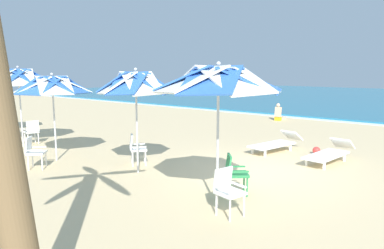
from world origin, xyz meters
name	(u,v)px	position (x,y,z in m)	size (l,w,h in m)	color
ground_plane	(258,173)	(0.00, 0.00, 0.00)	(80.00, 80.00, 0.00)	beige
surf_foam	(366,124)	(0.00, 10.97, 0.01)	(80.00, 0.70, 0.01)	white
beach_umbrella_0	(218,81)	(0.52, -2.58, 2.44)	(2.42, 2.42, 2.79)	silver
plastic_chair_0	(234,172)	(0.37, -1.73, 0.50)	(0.63, 0.63, 0.87)	#2D8C4C
plastic_chair_1	(228,189)	(0.87, -2.75, 0.50)	(0.55, 0.53, 0.87)	white
beach_umbrella_1	(136,84)	(-2.44, -1.94, 2.29)	(1.99, 1.99, 2.69)	silver
plastic_chair_2	(136,147)	(-3.04, -1.45, 0.50)	(0.63, 0.63, 0.87)	white
beach_umbrella_2	(52,85)	(-5.23, -2.61, 2.20)	(2.22, 2.22, 2.56)	silver
plastic_chair_3	(34,151)	(-4.86, -3.45, 0.50)	(0.63, 0.63, 0.87)	white
beach_umbrella_3	(18,78)	(-7.84, -2.36, 2.38)	(2.31, 2.31, 2.78)	silver
plastic_chair_4	(32,131)	(-8.04, -1.93, 0.50)	(0.53, 0.50, 0.87)	white
plastic_chair_5	(7,134)	(-8.08, -2.78, 0.50)	(0.62, 0.61, 0.87)	white
plastic_chair_7	(12,124)	(-10.25, -1.64, 0.50)	(0.50, 0.52, 0.87)	white
sun_lounger_0	(330,153)	(1.07, 2.24, 0.28)	(0.87, 2.20, 0.62)	white
sun_lounger_1	(276,143)	(-0.75, 2.55, 0.28)	(1.06, 2.23, 0.62)	white
beach_ball	(316,151)	(0.43, 2.99, 0.12)	(0.24, 0.24, 0.24)	red
beachgoer_seated	(279,115)	(-3.90, 9.38, 0.29)	(0.30, 0.93, 0.92)	yellow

